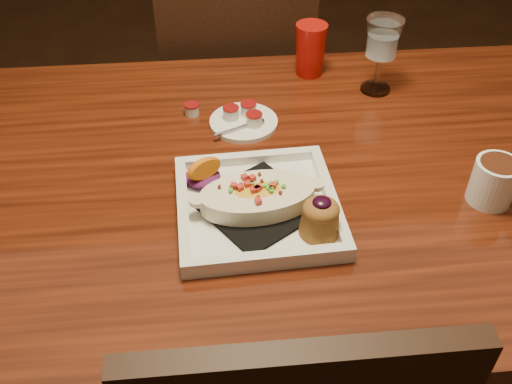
{
  "coord_description": "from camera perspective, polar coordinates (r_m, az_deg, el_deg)",
  "views": [
    {
      "loc": [
        -0.08,
        -0.83,
        1.42
      ],
      "look_at": [
        -0.01,
        -0.08,
        0.77
      ],
      "focal_mm": 40.0,
      "sensor_mm": 36.0,
      "label": 1
    }
  ],
  "objects": [
    {
      "name": "coffee_mug",
      "position": [
        1.07,
        22.85,
        1.13
      ],
      "size": [
        0.11,
        0.08,
        0.08
      ],
      "rotation": [
        0.0,
        0.0,
        0.14
      ],
      "color": "white",
      "rests_on": "table"
    },
    {
      "name": "plate",
      "position": [
        0.97,
        0.74,
        -1.14
      ],
      "size": [
        0.28,
        0.28,
        0.08
      ],
      "rotation": [
        0.0,
        0.0,
        0.04
      ],
      "color": "white",
      "rests_on": "table"
    },
    {
      "name": "table",
      "position": [
        1.14,
        0.06,
        -1.73
      ],
      "size": [
        1.5,
        0.9,
        0.75
      ],
      "color": "maroon",
      "rests_on": "floor"
    },
    {
      "name": "chair_far",
      "position": [
        1.73,
        -1.95,
        8.92
      ],
      "size": [
        0.42,
        0.42,
        0.93
      ],
      "rotation": [
        0.0,
        0.0,
        3.14
      ],
      "color": "black",
      "rests_on": "floor"
    },
    {
      "name": "red_tumbler",
      "position": [
        1.36,
        5.46,
        13.98
      ],
      "size": [
        0.07,
        0.07,
        0.12
      ],
      "primitive_type": "cone",
      "color": "#B8120D",
      "rests_on": "table"
    },
    {
      "name": "creamer_loose",
      "position": [
        1.23,
        -6.44,
        8.23
      ],
      "size": [
        0.03,
        0.03,
        0.02
      ],
      "color": "silver",
      "rests_on": "table"
    },
    {
      "name": "saucer",
      "position": [
        1.19,
        -1.27,
        7.2
      ],
      "size": [
        0.14,
        0.14,
        0.1
      ],
      "color": "white",
      "rests_on": "table"
    },
    {
      "name": "goblet",
      "position": [
        1.29,
        12.52,
        14.41
      ],
      "size": [
        0.08,
        0.08,
        0.17
      ],
      "color": "silver",
      "rests_on": "table"
    },
    {
      "name": "floor",
      "position": [
        1.65,
        0.05,
        -18.61
      ],
      "size": [
        7.0,
        7.0,
        0.0
      ],
      "primitive_type": "plane",
      "color": "black",
      "rests_on": "ground"
    }
  ]
}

